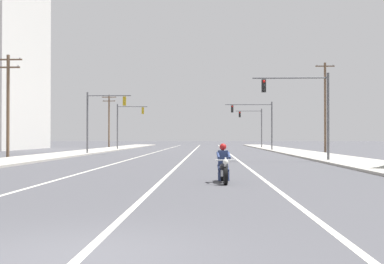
{
  "coord_description": "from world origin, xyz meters",
  "views": [
    {
      "loc": [
        1.92,
        -6.66,
        1.69
      ],
      "look_at": [
        1.0,
        20.35,
        2.0
      ],
      "focal_mm": 44.01,
      "sensor_mm": 36.0,
      "label": 1
    }
  ],
  "objects": [
    {
      "name": "lane_stripe_left",
      "position": [
        -4.07,
        45.0,
        0.0
      ],
      "size": [
        0.16,
        100.0,
        0.01
      ],
      "primitive_type": "cube",
      "color": "beige",
      "rests_on": "ground"
    },
    {
      "name": "utility_pole_left_near",
      "position": [
        -14.82,
        32.08,
        4.67
      ],
      "size": [
        2.35,
        0.26,
        8.61
      ],
      "color": "brown",
      "rests_on": "ground"
    },
    {
      "name": "lane_stripe_right",
      "position": [
        4.14,
        45.0,
        0.0
      ],
      "size": [
        0.16,
        100.0,
        0.01
      ],
      "primitive_type": "cube",
      "color": "beige",
      "rests_on": "ground"
    },
    {
      "name": "traffic_signal_far_right",
      "position": [
        9.2,
        67.47,
        4.05
      ],
      "size": [
        4.13,
        0.41,
        6.2
      ],
      "color": "#56565B",
      "rests_on": "ground"
    },
    {
      "name": "utility_pole_right_far",
      "position": [
        15.28,
        47.36,
        5.33
      ],
      "size": [
        2.17,
        0.26,
        10.22
      ],
      "color": "brown",
      "rests_on": "ground"
    },
    {
      "name": "lane_stripe_center",
      "position": [
        0.12,
        45.0,
        0.0
      ],
      "size": [
        0.16,
        100.0,
        0.01
      ],
      "primitive_type": "cube",
      "color": "beige",
      "rests_on": "ground"
    },
    {
      "name": "traffic_signal_mid_left",
      "position": [
        -9.16,
        56.39,
        4.05
      ],
      "size": [
        4.11,
        0.51,
        6.2
      ],
      "color": "#56565B",
      "rests_on": "ground"
    },
    {
      "name": "ground_plane",
      "position": [
        0.0,
        0.0,
        0.0
      ],
      "size": [
        400.0,
        400.0,
        0.0
      ],
      "primitive_type": "plane",
      "color": "#47474C"
    },
    {
      "name": "sidewalk_kerb_left",
      "position": [
        -11.65,
        40.0,
        0.07
      ],
      "size": [
        4.4,
        110.0,
        0.14
      ],
      "primitive_type": "cube",
      "color": "#ADA89E",
      "rests_on": "ground"
    },
    {
      "name": "utility_pole_left_far",
      "position": [
        -14.75,
        71.88,
        4.81
      ],
      "size": [
        2.4,
        0.26,
        8.86
      ],
      "color": "brown",
      "rests_on": "ground"
    },
    {
      "name": "traffic_signal_mid_right",
      "position": [
        8.25,
        53.05,
        4.16
      ],
      "size": [
        5.99,
        0.38,
        6.2
      ],
      "color": "#56565B",
      "rests_on": "ground"
    },
    {
      "name": "traffic_signal_near_right",
      "position": [
        8.75,
        26.36,
        4.13
      ],
      "size": [
        5.34,
        0.37,
        6.2
      ],
      "color": "#56565B",
      "rests_on": "ground"
    },
    {
      "name": "traffic_signal_near_left",
      "position": [
        -8.85,
        39.77,
        4.07
      ],
      "size": [
        4.46,
        0.37,
        6.2
      ],
      "color": "#56565B",
      "rests_on": "ground"
    },
    {
      "name": "motorcycle_with_rider",
      "position": [
        2.5,
        10.92,
        0.59
      ],
      "size": [
        0.7,
        2.19,
        1.46
      ],
      "color": "black",
      "rests_on": "ground"
    },
    {
      "name": "sidewalk_kerb_right",
      "position": [
        11.65,
        40.0,
        0.07
      ],
      "size": [
        4.4,
        110.0,
        0.14
      ],
      "primitive_type": "cube",
      "color": "#ADA89E",
      "rests_on": "ground"
    }
  ]
}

